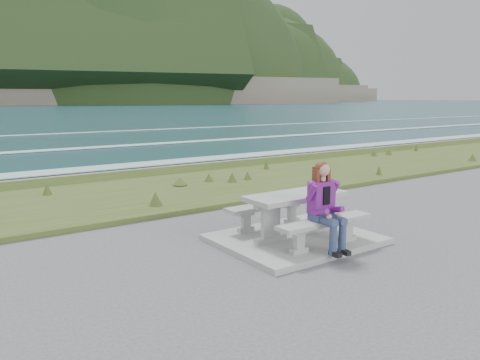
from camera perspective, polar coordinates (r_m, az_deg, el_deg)
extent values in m
cube|color=gray|center=(8.17, 6.70, -7.16)|extent=(2.60, 2.10, 0.10)
cube|color=gray|center=(7.81, 3.73, -7.23)|extent=(0.62, 0.12, 0.08)
cube|color=gray|center=(7.73, 3.75, -5.14)|extent=(0.34, 0.09, 0.51)
cube|color=gray|center=(7.65, 3.78, -3.01)|extent=(0.62, 0.12, 0.08)
cube|color=gray|center=(8.50, 9.45, -5.91)|extent=(0.62, 0.12, 0.08)
cube|color=gray|center=(8.43, 9.50, -3.98)|extent=(0.34, 0.09, 0.51)
cube|color=gray|center=(8.36, 9.56, -2.02)|extent=(0.62, 0.12, 0.08)
cube|color=gray|center=(7.98, 6.81, -1.94)|extent=(1.80, 0.75, 0.08)
cube|color=gray|center=(7.30, 7.20, -8.52)|extent=(0.30, 0.12, 0.08)
cube|color=gray|center=(7.26, 7.23, -7.40)|extent=(0.17, 0.09, 0.22)
cube|color=gray|center=(7.21, 7.25, -6.26)|extent=(0.30, 0.12, 0.08)
cube|color=gray|center=(8.04, 12.96, -6.97)|extent=(0.30, 0.12, 0.08)
cube|color=gray|center=(8.00, 13.00, -5.94)|extent=(0.17, 0.09, 0.22)
cube|color=gray|center=(7.96, 13.04, -4.90)|extent=(0.30, 0.12, 0.08)
cube|color=gray|center=(7.56, 10.31, -5.01)|extent=(1.80, 0.35, 0.07)
cube|color=gray|center=(8.34, 0.70, -6.08)|extent=(0.30, 0.12, 0.08)
cube|color=gray|center=(8.30, 0.70, -5.09)|extent=(0.17, 0.09, 0.22)
cube|color=gray|center=(8.26, 0.71, -4.08)|extent=(0.30, 0.12, 0.08)
cube|color=gray|center=(8.99, 6.32, -4.95)|extent=(0.30, 0.12, 0.08)
cube|color=gray|center=(8.96, 6.34, -4.02)|extent=(0.17, 0.09, 0.22)
cube|color=gray|center=(8.92, 6.35, -3.09)|extent=(0.30, 0.12, 0.08)
cube|color=gray|center=(8.56, 3.64, -3.08)|extent=(1.80, 0.35, 0.07)
cube|color=#324B1C|center=(12.25, -9.05, -1.67)|extent=(160.00, 4.50, 0.22)
cube|color=#6A5D50|center=(14.87, -13.97, 0.21)|extent=(160.00, 0.80, 2.20)
cube|color=silver|center=(20.91, -19.85, -2.17)|extent=(220.00, 3.00, 0.06)
cube|color=silver|center=(28.60, -24.12, 0.69)|extent=(220.00, 2.00, 0.06)
cube|color=#6A5D50|center=(362.04, -13.33, 10.48)|extent=(296.14, 193.70, 18.00)
ellipsoid|color=#1D3015|center=(362.09, -13.35, 10.96)|extent=(311.77, 210.10, 216.40)
cube|color=#6A5D50|center=(535.82, 2.37, 10.49)|extent=(224.66, 148.06, 18.00)
ellipsoid|color=#1D3015|center=(535.86, 2.38, 10.81)|extent=(236.23, 161.33, 165.48)
cube|color=#6A5D50|center=(715.50, 7.79, 10.28)|extent=(197.87, 126.05, 18.00)
ellipsoid|color=#1D3015|center=(715.52, 7.79, 10.52)|extent=(207.79, 137.80, 120.93)
cube|color=navy|center=(7.39, 10.92, -6.44)|extent=(0.39, 0.69, 0.56)
cube|color=#6E187F|center=(7.42, 9.88, -2.08)|extent=(0.41, 0.25, 0.51)
sphere|color=tan|center=(7.33, 10.08, 1.27)|extent=(0.22, 0.22, 0.22)
sphere|color=#552013|center=(7.35, 9.96, 1.36)|extent=(0.23, 0.23, 0.23)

